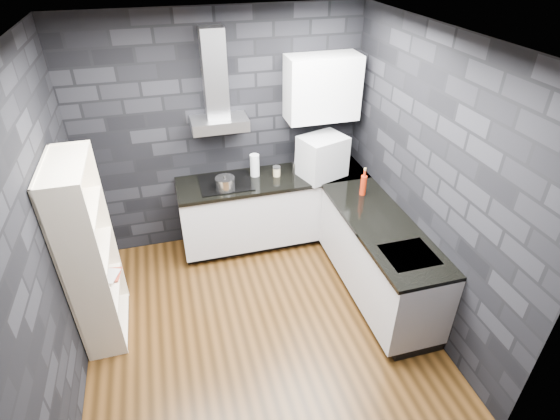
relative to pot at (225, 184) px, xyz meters
name	(u,v)px	position (x,y,z in m)	size (l,w,h in m)	color
ground	(258,322)	(0.07, -1.15, -0.97)	(3.20, 3.20, 0.00)	#462A11
ceiling	(247,39)	(0.07, -1.15, 1.73)	(3.20, 3.20, 0.00)	silver
wall_back	(223,134)	(0.07, 0.47, 0.38)	(3.20, 0.05, 2.70)	black
wall_front	(321,369)	(0.07, -2.78, 0.38)	(3.20, 0.05, 2.70)	black
wall_left	(42,241)	(-1.55, -1.15, 0.38)	(0.05, 3.20, 2.70)	black
wall_right	(427,183)	(1.70, -1.15, 0.38)	(0.05, 3.20, 2.70)	black
toekick_back	(273,234)	(0.57, 0.19, -0.92)	(2.18, 0.50, 0.10)	black
toekick_right	(377,287)	(1.41, -1.05, -0.92)	(0.50, 1.78, 0.10)	black
counter_back_cab	(273,207)	(0.57, 0.15, -0.49)	(2.20, 0.60, 0.76)	silver
counter_right_cab	(378,257)	(1.37, -1.05, -0.49)	(0.60, 1.80, 0.76)	silver
counter_back_top	(273,179)	(0.57, 0.14, -0.09)	(2.20, 0.62, 0.04)	black
counter_right_top	(382,225)	(1.36, -1.05, -0.09)	(0.62, 1.80, 0.04)	black
counter_corner_top	(337,170)	(1.37, 0.15, -0.09)	(0.62, 0.62, 0.04)	black
hood_body	(219,124)	(0.02, 0.28, 0.59)	(0.60, 0.34, 0.12)	#A3A3A8
hood_chimney	(215,74)	(0.02, 0.35, 1.10)	(0.24, 0.20, 0.90)	#A3A3A8
upper_cabinet	(322,88)	(1.17, 0.27, 0.88)	(0.80, 0.35, 0.70)	white
cooktop	(226,183)	(0.02, 0.15, -0.07)	(0.58, 0.50, 0.01)	black
sink_rim	(409,255)	(1.37, -1.55, -0.08)	(0.44, 0.40, 0.01)	#A3A3A8
pot	(225,184)	(0.00, 0.00, 0.00)	(0.21, 0.21, 0.12)	silver
glass_vase	(255,165)	(0.38, 0.24, 0.06)	(0.11, 0.11, 0.26)	white
storage_jar	(277,172)	(0.62, 0.16, -0.02)	(0.08, 0.08, 0.10)	tan
utensil_crock	(296,167)	(0.87, 0.19, -0.01)	(0.10, 0.10, 0.13)	silver
appliance_garage	(322,157)	(1.13, 0.05, 0.15)	(0.49, 0.38, 0.49)	#AEB1B6
red_bottle	(363,185)	(1.40, -0.49, 0.04)	(0.07, 0.07, 0.22)	#A1230B
bookshelf	(90,254)	(-1.35, -0.80, -0.07)	(0.34, 0.80, 1.80)	#F7E8CC
fruit_bowl	(88,258)	(-1.35, -0.90, -0.04)	(0.20, 0.20, 0.05)	silver
book_red	(102,268)	(-1.33, -0.60, -0.40)	(0.16, 0.02, 0.21)	#9C3423
book_second	(99,268)	(-1.35, -0.62, -0.38)	(0.16, 0.02, 0.22)	#B2B2B2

